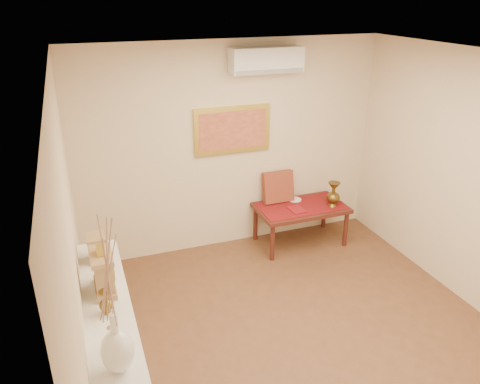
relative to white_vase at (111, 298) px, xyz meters
name	(u,v)px	position (x,y,z in m)	size (l,w,h in m)	color
floor	(308,345)	(1.81, 0.75, -1.53)	(4.50, 4.50, 0.00)	brown
ceiling	(329,64)	(1.81, 0.75, 1.17)	(4.50, 4.50, 0.00)	silver
wall_back	(232,148)	(1.81, 3.00, -0.18)	(4.00, 0.02, 2.70)	beige
wall_left	(76,266)	(-0.19, 0.75, -0.18)	(0.02, 4.50, 2.70)	beige
white_vase	(111,298)	(0.00, 0.00, 0.00)	(0.21, 0.21, 1.11)	white
candlestick	(112,338)	(-0.02, 0.21, -0.46)	(0.09, 0.09, 0.18)	silver
brass_urn_small	(106,299)	(-0.02, 0.62, -0.43)	(0.11, 0.11, 0.25)	brown
table_cloth	(301,206)	(2.66, 2.63, -0.98)	(1.14, 0.59, 0.01)	maroon
brass_urn_tall	(334,192)	(3.05, 2.49, -0.77)	(0.18, 0.18, 0.41)	brown
plate	(295,200)	(2.66, 2.83, -0.97)	(0.18, 0.18, 0.01)	white
menu	(297,209)	(2.54, 2.54, -0.97)	(0.18, 0.25, 0.01)	maroon
cushion	(278,187)	(2.42, 2.88, -0.76)	(0.42, 0.10, 0.42)	maroon
display_ledge	(113,352)	(-0.02, 0.75, -1.04)	(0.37, 2.02, 0.98)	white
mantel_clock	(103,271)	(0.00, 0.93, -0.38)	(0.17, 0.36, 0.41)	tan
wooden_chest	(97,248)	(-0.02, 1.43, -0.43)	(0.16, 0.21, 0.24)	tan
low_table	(301,211)	(2.66, 2.63, -1.05)	(1.20, 0.70, 0.55)	#4C1E17
painting	(232,130)	(1.81, 2.98, 0.07)	(1.00, 0.06, 0.60)	gold
ac_unit	(266,60)	(2.21, 2.87, 0.91)	(0.90, 0.25, 0.30)	white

